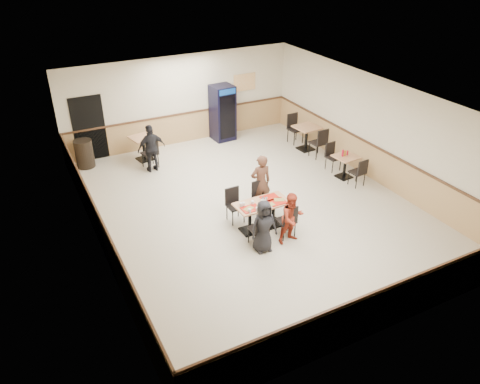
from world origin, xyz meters
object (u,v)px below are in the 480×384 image
main_table (262,211)px  side_table_far (306,134)px  diner_woman_right (292,218)px  back_table (143,145)px  diner_man_opposite (261,183)px  lone_diner (152,148)px  side_table_near (345,163)px  diner_woman_left (264,226)px  pepsi_cooler (223,113)px  trash_bin (84,154)px

main_table → side_table_far: size_ratio=1.65×
diner_woman_right → back_table: bearing=102.6°
diner_woman_right → back_table: size_ratio=1.49×
side_table_far → diner_man_opposite: bearing=-141.1°
lone_diner → main_table: bearing=104.1°
lone_diner → diner_woman_right: bearing=104.9°
diner_woman_right → side_table_near: bearing=28.9°
diner_man_opposite → back_table: bearing=-61.9°
diner_woman_right → back_table: diner_woman_right is taller
diner_woman_left → back_table: size_ratio=1.50×
main_table → side_table_near: bearing=18.6°
diner_woman_left → side_table_far: 5.92m
diner_woman_right → lone_diner: (-1.73, 5.10, 0.10)m
main_table → side_table_far: 5.05m
side_table_far → back_table: side_table_far is taller
diner_man_opposite → side_table_far: (3.26, 2.63, -0.23)m
diner_woman_right → side_table_near: 3.80m
pepsi_cooler → diner_man_opposite: bearing=-107.6°
main_table → trash_bin: size_ratio=1.53×
diner_man_opposite → main_table: bearing=68.1°
side_table_far → back_table: 5.36m
diner_woman_left → side_table_near: 4.47m
main_table → diner_man_opposite: 0.97m
side_table_near → pepsi_cooler: 4.78m
diner_woman_left → side_table_far: (4.11, 4.27, -0.10)m
diner_man_opposite → lone_diner: 3.92m
trash_bin → pepsi_cooler: bearing=0.5°
diner_woman_left → lone_diner: (-0.96, 5.11, 0.10)m
lone_diner → trash_bin: lone_diner is taller
back_table → side_table_near: bearing=-38.7°
diner_woman_right → pepsi_cooler: bearing=75.3°
side_table_near → trash_bin: (-6.72, 4.30, -0.02)m
main_table → side_table_near: main_table is taller
diner_woman_left → lone_diner: lone_diner is taller
side_table_near → lone_diner: bearing=148.2°
diner_man_opposite → back_table: size_ratio=1.81×
diner_woman_left → diner_man_opposite: (0.85, 1.64, 0.13)m
lone_diner → trash_bin: size_ratio=1.69×
main_table → pepsi_cooler: (1.60, 5.57, 0.48)m
diner_man_opposite → side_table_near: bearing=-167.0°
diner_man_opposite → pepsi_cooler: pepsi_cooler is taller
trash_bin → diner_woman_left: bearing=-66.5°
back_table → lone_diner: bearing=-90.0°
pepsi_cooler → side_table_near: bearing=-69.6°
diner_man_opposite → lone_diner: diner_man_opposite is taller
diner_woman_left → pepsi_cooler: 6.71m
back_table → diner_man_opposite: bearing=-67.4°
main_table → pepsi_cooler: 5.82m
pepsi_cooler → side_table_far: bearing=-49.2°
main_table → back_table: back_table is taller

